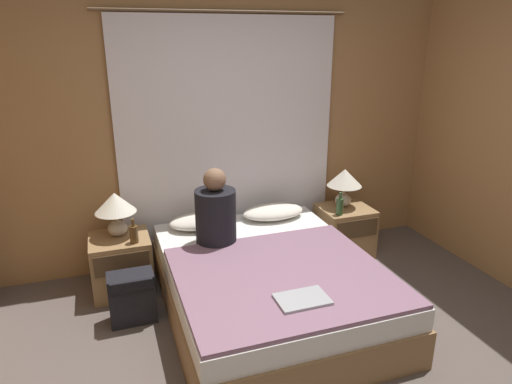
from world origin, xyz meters
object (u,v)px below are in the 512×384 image
Objects in this scene: lamp_left at (115,206)px; pillow_right at (273,212)px; pillow_left at (202,221)px; laptop_on_bed at (302,299)px; bed at (268,286)px; person_left_in_bed at (216,213)px; beer_bottle_on_left_stand at (134,234)px; nightstand_left at (122,264)px; beer_bottle_on_right_stand at (340,206)px; backpack_on_floor at (132,295)px; nightstand_right at (344,231)px; lamp_right at (344,181)px.

lamp_left is 0.64× the size of pillow_right.
laptop_on_bed is (0.32, -1.42, -0.02)m from pillow_left.
pillow_right is at bearing 66.61° from bed.
person_left_in_bed is 0.67m from beer_bottle_on_left_stand.
person_left_in_bed is at bearing -150.39° from pillow_right.
bed is at bearing -33.35° from nightstand_left.
lamp_left is at bearing 144.53° from bed.
nightstand_left is 2.25× the size of beer_bottle_on_right_stand.
person_left_in_bed is 1.62× the size of backpack_on_floor.
lamp_left is 0.29m from beer_bottle_on_left_stand.
beer_bottle_on_right_stand reaches higher than pillow_right.
nightstand_right is at bearing 3.77° from beer_bottle_on_left_stand.
pillow_left is 0.65m from beer_bottle_on_left_stand.
lamp_right is 0.95× the size of backpack_on_floor.
lamp_right is at bearing 52.45° from laptop_on_bed.
beer_bottle_on_left_stand reaches higher than backpack_on_floor.
nightstand_right is 0.83× the size of pillow_left.
beer_bottle_on_left_stand is at bearing -170.49° from pillow_right.
pillow_right is at bearing 9.51° from beer_bottle_on_left_stand.
beer_bottle_on_left_stand is at bearing 180.00° from beer_bottle_on_right_stand.
nightstand_right is 0.83× the size of pillow_right.
pillow_left is 1.46m from laptop_on_bed.
lamp_left reaches higher than beer_bottle_on_right_stand.
laptop_on_bed is at bearing -77.23° from pillow_left.
backpack_on_floor is at bearing -169.57° from beer_bottle_on_right_stand.
nightstand_right is 0.38m from beer_bottle_on_right_stand.
beer_bottle_on_left_stand is (-0.94, 0.57, 0.34)m from bed.
beer_bottle_on_left_stand is at bearing -48.63° from nightstand_left.
person_left_in_bed is 3.15× the size of beer_bottle_on_left_stand.
beer_bottle_on_right_stand reaches higher than nightstand_left.
person_left_in_bed is (-0.30, 0.42, 0.49)m from bed.
lamp_left is at bearing 180.00° from lamp_right.
pillow_left is at bearing 178.97° from lamp_right.
person_left_in_bed is at bearing -166.05° from lamp_right.
beer_bottle_on_right_stand reaches higher than nightstand_right.
nightstand_left is 1.23× the size of backpack_on_floor.
nightstand_right is at bearing 42.47° from beer_bottle_on_right_stand.
person_left_in_bed is 1.12m from laptop_on_bed.
beer_bottle_on_left_stand reaches higher than bed.
beer_bottle_on_left_stand is (-2.00, -0.13, 0.32)m from nightstand_right.
person_left_in_bed reaches higher than nightstand_right.
lamp_left is at bearing 126.77° from laptop_on_bed.
lamp_left is (-2.12, 0.06, 0.50)m from nightstand_right.
backpack_on_floor is (-2.08, -0.49, -0.02)m from nightstand_right.
beer_bottle_on_left_stand is 0.94× the size of beer_bottle_on_right_stand.
beer_bottle_on_left_stand reaches higher than nightstand_right.
lamp_left is 1.76m from laptop_on_bed.
nightstand_right is at bearing -6.54° from pillow_right.
pillow_left is (-1.40, 0.03, -0.24)m from lamp_right.
beer_bottle_on_right_stand is at bearing -0.00° from beer_bottle_on_left_stand.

